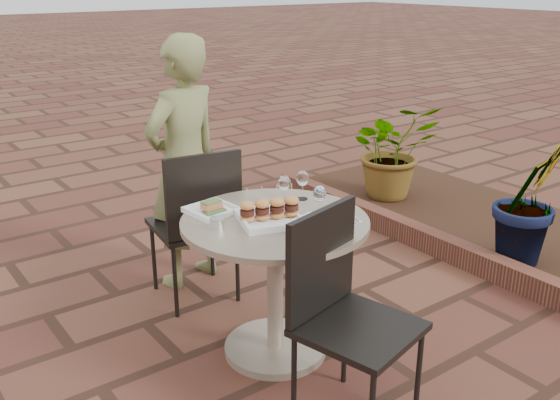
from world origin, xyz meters
TOP-DOWN VIEW (x-y plane):
  - ground at (0.00, 0.00)m, footprint 60.00×60.00m
  - cafe_table at (0.01, -0.22)m, footprint 0.90×0.90m
  - chair_far at (-0.04, 0.45)m, footprint 0.49×0.49m
  - chair_near at (-0.04, -0.76)m, footprint 0.53×0.53m
  - diner at (0.05, 0.76)m, footprint 0.63×0.50m
  - plate_salmon at (-0.19, 0.03)m, footprint 0.24×0.24m
  - plate_sliders at (-0.03, -0.24)m, footprint 0.35×0.35m
  - plate_tuna at (0.07, -0.43)m, footprint 0.26×0.26m
  - wine_glass_right at (0.21, -0.31)m, footprint 0.06×0.06m
  - wine_glass_mid at (0.17, -0.08)m, footprint 0.06×0.06m
  - wine_glass_far at (0.29, -0.08)m, footprint 0.07×0.07m
  - steel_ramekin at (-0.27, -0.16)m, footprint 0.08×0.08m
  - cutlery_set at (0.31, -0.41)m, footprint 0.13×0.19m
  - planter_curb at (1.60, 0.30)m, footprint 0.12×3.00m
  - mulch_bed at (2.30, 0.30)m, footprint 1.30×3.00m
  - potted_plant_a at (2.09, 1.00)m, footprint 0.90×0.85m
  - potted_plant_b at (1.86, -0.42)m, footprint 0.55×0.48m

SIDE VIEW (x-z plane):
  - ground at x=0.00m, z-range 0.00..0.00m
  - mulch_bed at x=2.30m, z-range 0.00..0.06m
  - planter_curb at x=1.60m, z-range 0.00..0.15m
  - potted_plant_a at x=2.09m, z-range 0.06..0.85m
  - cafe_table at x=0.01m, z-range 0.12..0.85m
  - potted_plant_b at x=1.86m, z-range 0.06..0.93m
  - chair_far at x=-0.04m, z-range 0.08..1.01m
  - chair_near at x=-0.04m, z-range 0.08..1.01m
  - cutlery_set at x=0.31m, z-range 0.73..0.73m
  - plate_tuna at x=0.07m, z-range 0.73..0.76m
  - plate_salmon at x=-0.19m, z-range 0.72..0.78m
  - steel_ramekin at x=-0.27m, z-range 0.73..0.78m
  - diner at x=0.05m, z-range 0.00..1.52m
  - plate_sliders at x=-0.03m, z-range 0.68..0.86m
  - wine_glass_right at x=0.21m, z-range 0.76..0.91m
  - wine_glass_mid at x=0.17m, z-range 0.76..0.91m
  - wine_glass_far at x=0.29m, z-range 0.76..0.92m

